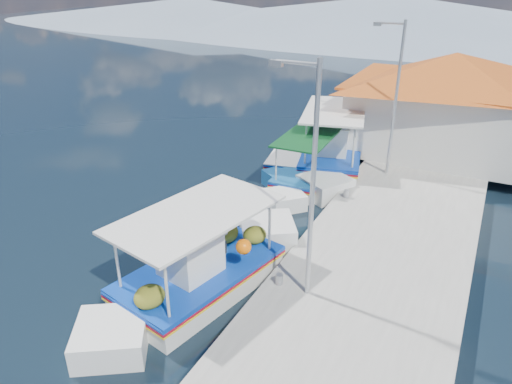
% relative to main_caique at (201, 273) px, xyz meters
% --- Properties ---
extents(ground, '(160.00, 160.00, 0.00)m').
position_rel_main_caique_xyz_m(ground, '(-1.68, -1.45, -0.52)').
color(ground, black).
rests_on(ground, ground).
extents(quay, '(5.00, 44.00, 0.50)m').
position_rel_main_caique_xyz_m(quay, '(4.22, 4.55, -0.27)').
color(quay, '#A5A39A').
rests_on(quay, ground).
extents(bollards, '(0.20, 17.20, 0.30)m').
position_rel_main_caique_xyz_m(bollards, '(2.12, 3.80, 0.13)').
color(bollards, '#A5A8AD').
rests_on(bollards, quay).
extents(main_caique, '(3.53, 8.09, 2.73)m').
position_rel_main_caique_xyz_m(main_caique, '(0.00, 0.00, 0.00)').
color(main_caique, white).
rests_on(main_caique, ground).
extents(caique_green_canopy, '(2.01, 6.30, 2.36)m').
position_rel_main_caique_xyz_m(caique_green_canopy, '(-0.01, 7.98, -0.17)').
color(caique_green_canopy, white).
rests_on(caique_green_canopy, ground).
extents(caique_blue_hull, '(2.50, 5.88, 1.07)m').
position_rel_main_caique_xyz_m(caique_blue_hull, '(-1.27, 9.52, -0.24)').
color(caique_blue_hull, '#165189').
rests_on(caique_blue_hull, ground).
extents(caique_far, '(3.81, 8.22, 2.97)m').
position_rel_main_caique_xyz_m(caique_far, '(0.31, 10.31, 0.02)').
color(caique_far, white).
rests_on(caique_far, ground).
extents(harbor_building, '(10.49, 10.49, 4.40)m').
position_rel_main_caique_xyz_m(harbor_building, '(4.52, 13.55, 2.25)').
color(harbor_building, silver).
rests_on(harbor_building, quay).
extents(lamp_post_near, '(1.21, 0.14, 6.00)m').
position_rel_main_caique_xyz_m(lamp_post_near, '(2.83, 0.55, 3.33)').
color(lamp_post_near, '#A5A8AD').
rests_on(lamp_post_near, quay).
extents(lamp_post_far, '(1.21, 0.14, 6.00)m').
position_rel_main_caique_xyz_m(lamp_post_far, '(2.83, 9.55, 3.33)').
color(lamp_post_far, '#A5A8AD').
rests_on(lamp_post_far, quay).
extents(mountain_ridge, '(171.40, 96.00, 5.50)m').
position_rel_main_caique_xyz_m(mountain_ridge, '(4.86, 54.55, 1.52)').
color(mountain_ridge, slate).
rests_on(mountain_ridge, ground).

